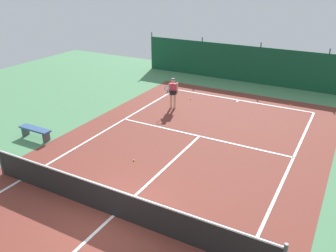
{
  "coord_description": "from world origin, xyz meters",
  "views": [
    {
      "loc": [
        5.64,
        -6.83,
        6.86
      ],
      "look_at": [
        -0.82,
        4.95,
        0.9
      ],
      "focal_mm": 37.63,
      "sensor_mm": 36.0,
      "label": 1
    }
  ],
  "objects_px": {
    "tennis_ball_near_player": "(191,99)",
    "tennis_ball_midcourt": "(134,160)",
    "tennis_net": "(113,202)",
    "courtside_bench": "(35,131)",
    "tennis_ball_by_sideline": "(290,105)",
    "tennis_player": "(173,91)"
  },
  "relations": [
    {
      "from": "courtside_bench",
      "to": "tennis_ball_midcourt",
      "type": "bearing_deg",
      "value": 4.44
    },
    {
      "from": "tennis_ball_by_sideline",
      "to": "courtside_bench",
      "type": "bearing_deg",
      "value": -132.99
    },
    {
      "from": "tennis_ball_by_sideline",
      "to": "tennis_ball_near_player",
      "type": "bearing_deg",
      "value": -161.38
    },
    {
      "from": "tennis_net",
      "to": "courtside_bench",
      "type": "relative_size",
      "value": 6.33
    },
    {
      "from": "tennis_net",
      "to": "tennis_player",
      "type": "bearing_deg",
      "value": 107.02
    },
    {
      "from": "tennis_ball_by_sideline",
      "to": "tennis_net",
      "type": "bearing_deg",
      "value": -102.59
    },
    {
      "from": "tennis_net",
      "to": "tennis_ball_midcourt",
      "type": "relative_size",
      "value": 153.33
    },
    {
      "from": "tennis_ball_near_player",
      "to": "tennis_ball_midcourt",
      "type": "distance_m",
      "value": 7.68
    },
    {
      "from": "tennis_net",
      "to": "tennis_ball_near_player",
      "type": "distance_m",
      "value": 11.0
    },
    {
      "from": "tennis_player",
      "to": "courtside_bench",
      "type": "bearing_deg",
      "value": 35.11
    },
    {
      "from": "tennis_ball_near_player",
      "to": "courtside_bench",
      "type": "distance_m",
      "value": 8.86
    },
    {
      "from": "tennis_net",
      "to": "courtside_bench",
      "type": "height_order",
      "value": "tennis_net"
    },
    {
      "from": "tennis_ball_midcourt",
      "to": "courtside_bench",
      "type": "bearing_deg",
      "value": -175.56
    },
    {
      "from": "tennis_ball_by_sideline",
      "to": "courtside_bench",
      "type": "relative_size",
      "value": 0.04
    },
    {
      "from": "tennis_player",
      "to": "tennis_ball_midcourt",
      "type": "relative_size",
      "value": 24.85
    },
    {
      "from": "tennis_ball_by_sideline",
      "to": "tennis_player",
      "type": "bearing_deg",
      "value": -147.75
    },
    {
      "from": "tennis_ball_near_player",
      "to": "tennis_ball_midcourt",
      "type": "xyz_separation_m",
      "value": [
        1.14,
        -7.6,
        0.0
      ]
    },
    {
      "from": "tennis_ball_near_player",
      "to": "courtside_bench",
      "type": "height_order",
      "value": "courtside_bench"
    },
    {
      "from": "tennis_player",
      "to": "tennis_ball_midcourt",
      "type": "xyz_separation_m",
      "value": [
        1.41,
        -5.88,
        -0.93
      ]
    },
    {
      "from": "tennis_net",
      "to": "tennis_ball_by_sideline",
      "type": "distance_m",
      "value": 12.79
    },
    {
      "from": "tennis_ball_midcourt",
      "to": "tennis_ball_by_sideline",
      "type": "bearing_deg",
      "value": 66.23
    },
    {
      "from": "tennis_player",
      "to": "tennis_ball_near_player",
      "type": "xyz_separation_m",
      "value": [
        0.27,
        1.72,
        -0.93
      ]
    }
  ]
}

